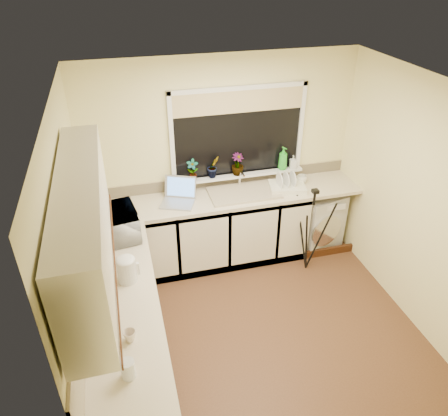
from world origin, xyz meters
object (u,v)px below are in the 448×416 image
at_px(plant_c, 238,164).
at_px(soap_bottle_green, 283,158).
at_px(soap_bottle_clear, 293,162).
at_px(cup_left, 130,336).
at_px(steel_jar, 108,286).
at_px(plant_b, 213,167).
at_px(tripod, 310,231).
at_px(cup_back, 302,179).
at_px(kettle, 127,270).
at_px(washing_machine, 317,218).
at_px(microwave, 120,223).
at_px(glass_jug, 128,369).
at_px(plant_a, 193,170).
at_px(laptop, 179,196).
at_px(dish_rack, 287,187).

distance_m(plant_c, soap_bottle_green, 0.58).
height_order(soap_bottle_clear, cup_left, soap_bottle_clear).
bearing_deg(steel_jar, plant_b, 50.10).
height_order(tripod, cup_back, tripod).
relative_size(kettle, soap_bottle_green, 0.77).
relative_size(washing_machine, cup_back, 5.89).
bearing_deg(plant_b, washing_machine, -8.70).
bearing_deg(tripod, soap_bottle_green, 110.34).
xyz_separation_m(tripod, microwave, (-2.13, -0.04, 0.49)).
bearing_deg(glass_jug, plant_a, 68.98).
bearing_deg(laptop, microwave, -119.73).
bearing_deg(soap_bottle_clear, plant_a, 179.94).
bearing_deg(steel_jar, kettle, 30.51).
xyz_separation_m(soap_bottle_green, cup_left, (-2.02, -2.11, -0.25)).
distance_m(glass_jug, plant_b, 2.71).
distance_m(laptop, cup_left, 2.04).
xyz_separation_m(washing_machine, microwave, (-2.46, -0.52, 0.67)).
xyz_separation_m(tripod, plant_a, (-1.25, 0.66, 0.63)).
bearing_deg(washing_machine, cup_back, 155.98).
distance_m(glass_jug, soap_bottle_green, 3.18).
height_order(cup_back, cup_left, cup_back).
height_order(plant_c, soap_bottle_green, soap_bottle_green).
distance_m(steel_jar, plant_b, 2.02).
bearing_deg(dish_rack, laptop, -171.07).
bearing_deg(laptop, cup_left, -86.87).
bearing_deg(washing_machine, kettle, -166.48).
relative_size(tripod, plant_c, 4.11).
xyz_separation_m(plant_a, cup_left, (-0.90, -2.10, -0.24)).
relative_size(kettle, dish_rack, 0.52).
distance_m(kettle, plant_a, 1.67).
distance_m(microwave, cup_back, 2.28).
distance_m(dish_rack, plant_a, 1.15).
height_order(tripod, steel_jar, tripod).
bearing_deg(cup_back, soap_bottle_green, 144.90).
height_order(kettle, steel_jar, kettle).
height_order(glass_jug, cup_left, glass_jug).
distance_m(washing_machine, plant_c, 1.33).
bearing_deg(cup_left, plant_c, 55.64).
height_order(tripod, cup_left, tripod).
relative_size(kettle, glass_jug, 1.53).
bearing_deg(kettle, washing_machine, 26.78).
bearing_deg(tripod, plant_a, 161.86).
bearing_deg(dish_rack, microwave, -155.46).
bearing_deg(steel_jar, cup_left, -76.88).
bearing_deg(tripod, cup_left, -136.30).
xyz_separation_m(dish_rack, soap_bottle_clear, (0.16, 0.24, 0.20)).
bearing_deg(cup_left, steel_jar, 103.12).
bearing_deg(glass_jug, steel_jar, 96.67).
bearing_deg(kettle, tripod, 19.67).
relative_size(plant_b, plant_c, 0.99).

